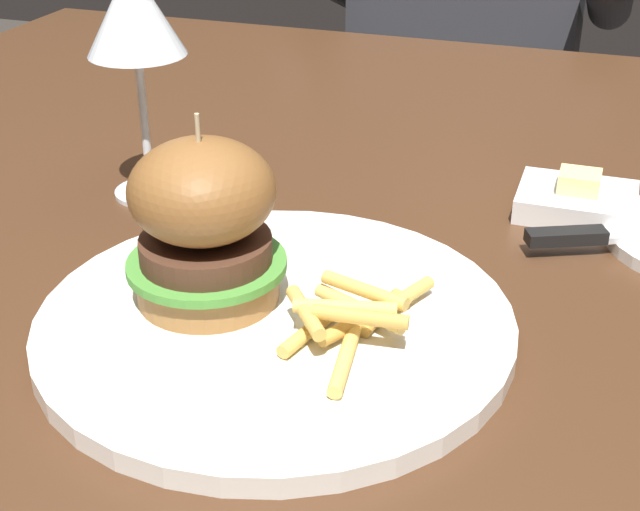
# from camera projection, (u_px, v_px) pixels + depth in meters

# --- Properties ---
(dining_table) EXTENTS (1.27, 1.00, 0.74)m
(dining_table) POSITION_uv_depth(u_px,v_px,m) (365.00, 262.00, 0.83)
(dining_table) COLOR #472B19
(dining_table) RESTS_ON ground
(main_plate) EXTENTS (0.31, 0.31, 0.01)m
(main_plate) POSITION_uv_depth(u_px,v_px,m) (276.00, 322.00, 0.57)
(main_plate) COLOR white
(main_plate) RESTS_ON dining_table
(burger_sandwich) EXTENTS (0.10, 0.10, 0.13)m
(burger_sandwich) POSITION_uv_depth(u_px,v_px,m) (204.00, 223.00, 0.56)
(burger_sandwich) COLOR #9E6B38
(burger_sandwich) RESTS_ON main_plate
(fries_pile) EXTENTS (0.08, 0.13, 0.03)m
(fries_pile) POSITION_uv_depth(u_px,v_px,m) (355.00, 316.00, 0.54)
(fries_pile) COLOR gold
(fries_pile) RESTS_ON main_plate
(wine_glass) EXTENTS (0.08, 0.08, 0.19)m
(wine_glass) POSITION_uv_depth(u_px,v_px,m) (134.00, 17.00, 0.70)
(wine_glass) COLOR silver
(wine_glass) RESTS_ON dining_table
(butter_dish) EXTENTS (0.09, 0.08, 0.04)m
(butter_dish) POSITION_uv_depth(u_px,v_px,m) (577.00, 200.00, 0.73)
(butter_dish) COLOR white
(butter_dish) RESTS_ON dining_table
(diner_person) EXTENTS (0.51, 0.36, 1.18)m
(diner_person) POSITION_uv_depth(u_px,v_px,m) (461.00, 102.00, 1.53)
(diner_person) COLOR #282833
(diner_person) RESTS_ON ground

